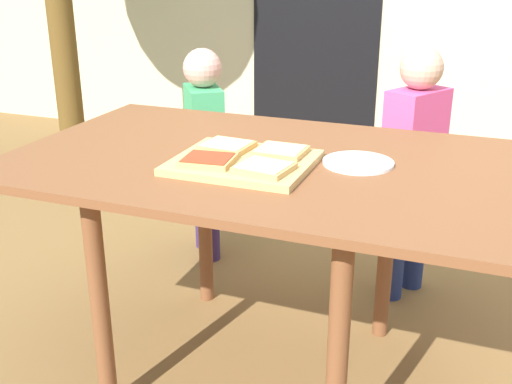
% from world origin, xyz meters
% --- Properties ---
extents(ground_plane, '(16.00, 16.00, 0.00)m').
position_xyz_m(ground_plane, '(0.00, 0.00, 0.00)').
color(ground_plane, brown).
extents(house_door, '(0.90, 0.02, 2.00)m').
position_xyz_m(house_door, '(-0.57, 2.60, 1.00)').
color(house_door, black).
rests_on(house_door, ground).
extents(dining_table, '(1.47, 0.95, 0.76)m').
position_xyz_m(dining_table, '(0.00, 0.00, 0.67)').
color(dining_table, brown).
rests_on(dining_table, ground).
extents(cutting_board, '(0.39, 0.34, 0.02)m').
position_xyz_m(cutting_board, '(-0.01, -0.09, 0.77)').
color(cutting_board, tan).
rests_on(cutting_board, dining_table).
extents(pizza_slice_far_left, '(0.15, 0.14, 0.02)m').
position_xyz_m(pizza_slice_far_left, '(-0.09, -0.02, 0.79)').
color(pizza_slice_far_left, tan).
rests_on(pizza_slice_far_left, cutting_board).
extents(pizza_slice_near_right, '(0.16, 0.14, 0.02)m').
position_xyz_m(pizza_slice_near_right, '(0.09, -0.17, 0.79)').
color(pizza_slice_near_right, tan).
rests_on(pizza_slice_near_right, cutting_board).
extents(pizza_slice_far_right, '(0.14, 0.13, 0.02)m').
position_xyz_m(pizza_slice_far_right, '(0.08, -0.01, 0.79)').
color(pizza_slice_far_right, tan).
rests_on(pizza_slice_far_right, cutting_board).
extents(pizza_slice_near_left, '(0.16, 0.14, 0.02)m').
position_xyz_m(pizza_slice_near_left, '(-0.08, -0.17, 0.79)').
color(pizza_slice_near_left, tan).
rests_on(pizza_slice_near_left, cutting_board).
extents(plate_white_right, '(0.21, 0.21, 0.01)m').
position_xyz_m(plate_white_right, '(0.30, 0.04, 0.76)').
color(plate_white_right, white).
rests_on(plate_white_right, dining_table).
extents(child_left, '(0.25, 0.28, 0.96)m').
position_xyz_m(child_left, '(-0.53, 0.74, 0.55)').
color(child_left, '#392550').
rests_on(child_left, ground).
extents(child_right, '(0.24, 0.28, 1.02)m').
position_xyz_m(child_right, '(0.38, 0.70, 0.58)').
color(child_right, navy).
rests_on(child_right, ground).
extents(garden_hose_coil, '(0.34, 0.34, 0.04)m').
position_xyz_m(garden_hose_coil, '(-1.89, 2.07, 0.02)').
color(garden_hose_coil, green).
rests_on(garden_hose_coil, ground).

